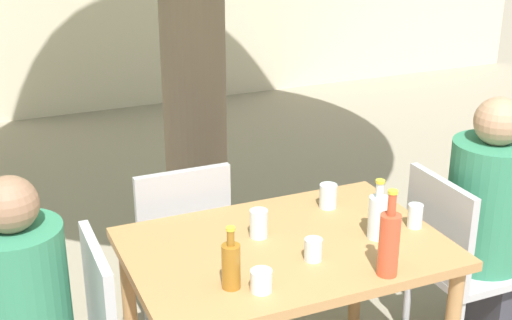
% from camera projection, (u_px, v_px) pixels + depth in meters
% --- Properties ---
extents(dining_table_front, '(1.25, 0.84, 0.75)m').
position_uv_depth(dining_table_front, '(285.00, 265.00, 2.85)').
color(dining_table_front, '#B27F4C').
rests_on(dining_table_front, ground_plane).
extents(patio_chair_1, '(0.44, 0.44, 0.90)m').
position_uv_depth(patio_chair_1, '(456.00, 256.00, 3.22)').
color(patio_chair_1, '#B2B2B7').
rests_on(patio_chair_1, ground_plane).
extents(patio_chair_2, '(0.44, 0.44, 0.90)m').
position_uv_depth(patio_chair_2, '(178.00, 239.00, 3.38)').
color(patio_chair_2, '#B2B2B7').
rests_on(patio_chair_2, ground_plane).
extents(person_seated_1, '(0.58, 0.37, 1.24)m').
position_uv_depth(person_seated_1, '(497.00, 237.00, 3.29)').
color(person_seated_1, '#383842').
rests_on(person_seated_1, ground_plane).
extents(amber_bottle_0, '(0.07, 0.07, 0.24)m').
position_uv_depth(amber_bottle_0, '(231.00, 264.00, 2.49)').
color(amber_bottle_0, '#9E661E').
rests_on(amber_bottle_0, dining_table_front).
extents(soda_bottle_1, '(0.08, 0.08, 0.34)m').
position_uv_depth(soda_bottle_1, '(389.00, 242.00, 2.56)').
color(soda_bottle_1, '#DB4C2D').
rests_on(soda_bottle_1, dining_table_front).
extents(water_bottle_2, '(0.08, 0.08, 0.25)m').
position_uv_depth(water_bottle_2, '(378.00, 216.00, 2.84)').
color(water_bottle_2, silver).
rests_on(water_bottle_2, dining_table_front).
extents(drinking_glass_0, '(0.08, 0.08, 0.11)m').
position_uv_depth(drinking_glass_0, '(328.00, 196.00, 3.12)').
color(drinking_glass_0, silver).
rests_on(drinking_glass_0, dining_table_front).
extents(drinking_glass_1, '(0.07, 0.07, 0.12)m').
position_uv_depth(drinking_glass_1, '(259.00, 224.00, 2.86)').
color(drinking_glass_1, silver).
rests_on(drinking_glass_1, dining_table_front).
extents(drinking_glass_2, '(0.07, 0.07, 0.09)m').
position_uv_depth(drinking_glass_2, '(313.00, 250.00, 2.69)').
color(drinking_glass_2, silver).
rests_on(drinking_glass_2, dining_table_front).
extents(drinking_glass_3, '(0.08, 0.08, 0.08)m').
position_uv_depth(drinking_glass_3, '(261.00, 281.00, 2.49)').
color(drinking_glass_3, white).
rests_on(drinking_glass_3, dining_table_front).
extents(drinking_glass_4, '(0.06, 0.06, 0.10)m').
position_uv_depth(drinking_glass_4, '(415.00, 216.00, 2.94)').
color(drinking_glass_4, white).
rests_on(drinking_glass_4, dining_table_front).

